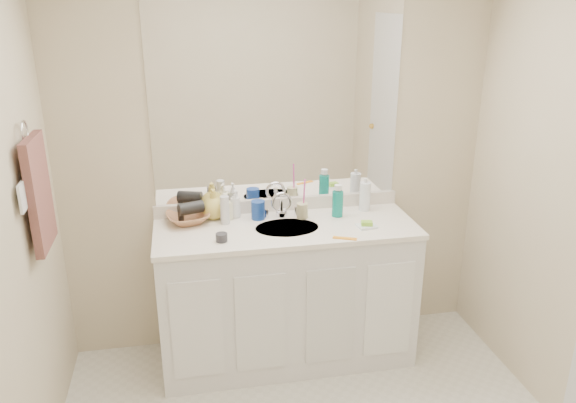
% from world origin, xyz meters
% --- Properties ---
extents(wall_back, '(2.60, 0.02, 2.40)m').
position_xyz_m(wall_back, '(0.00, 1.30, 1.20)').
color(wall_back, beige).
rests_on(wall_back, floor).
extents(vanity_cabinet, '(1.50, 0.55, 0.85)m').
position_xyz_m(vanity_cabinet, '(0.00, 1.02, 0.42)').
color(vanity_cabinet, white).
rests_on(vanity_cabinet, floor).
extents(countertop, '(1.52, 0.57, 0.03)m').
position_xyz_m(countertop, '(0.00, 1.02, 0.86)').
color(countertop, white).
rests_on(countertop, vanity_cabinet).
extents(backsplash, '(1.52, 0.03, 0.08)m').
position_xyz_m(backsplash, '(0.00, 1.29, 0.92)').
color(backsplash, silver).
rests_on(backsplash, countertop).
extents(sink_basin, '(0.37, 0.37, 0.02)m').
position_xyz_m(sink_basin, '(0.00, 1.00, 0.87)').
color(sink_basin, beige).
rests_on(sink_basin, countertop).
extents(faucet, '(0.02, 0.02, 0.11)m').
position_xyz_m(faucet, '(0.00, 1.18, 0.94)').
color(faucet, silver).
rests_on(faucet, countertop).
extents(mirror, '(1.48, 0.01, 1.20)m').
position_xyz_m(mirror, '(0.00, 1.29, 1.56)').
color(mirror, white).
rests_on(mirror, wall_back).
extents(blue_mug, '(0.09, 0.09, 0.11)m').
position_xyz_m(blue_mug, '(-0.14, 1.17, 0.94)').
color(blue_mug, navy).
rests_on(blue_mug, countertop).
extents(tan_cup, '(0.08, 0.08, 0.09)m').
position_xyz_m(tan_cup, '(0.12, 1.14, 0.93)').
color(tan_cup, '#BFB987').
rests_on(tan_cup, countertop).
extents(toothbrush, '(0.01, 0.04, 0.19)m').
position_xyz_m(toothbrush, '(0.13, 1.14, 1.03)').
color(toothbrush, '#EB3DAB').
rests_on(toothbrush, tan_cup).
extents(mouthwash_bottle, '(0.07, 0.07, 0.16)m').
position_xyz_m(mouthwash_bottle, '(0.33, 1.12, 0.96)').
color(mouthwash_bottle, '#0A8274').
rests_on(mouthwash_bottle, countertop).
extents(clear_pump_bottle, '(0.07, 0.07, 0.18)m').
position_xyz_m(clear_pump_bottle, '(0.53, 1.19, 0.97)').
color(clear_pump_bottle, white).
rests_on(clear_pump_bottle, countertop).
extents(soap_dish, '(0.12, 0.10, 0.01)m').
position_xyz_m(soap_dish, '(0.45, 0.92, 0.89)').
color(soap_dish, white).
rests_on(soap_dish, countertop).
extents(green_soap, '(0.07, 0.06, 0.02)m').
position_xyz_m(green_soap, '(0.45, 0.92, 0.90)').
color(green_soap, '#86C730').
rests_on(green_soap, soap_dish).
extents(orange_comb, '(0.13, 0.08, 0.01)m').
position_xyz_m(orange_comb, '(0.28, 0.79, 0.88)').
color(orange_comb, orange).
rests_on(orange_comb, countertop).
extents(dark_jar, '(0.08, 0.08, 0.04)m').
position_xyz_m(dark_jar, '(-0.39, 0.88, 0.90)').
color(dark_jar, '#2B2A30').
rests_on(dark_jar, countertop).
extents(extra_white_bottle, '(0.06, 0.06, 0.17)m').
position_xyz_m(extra_white_bottle, '(-0.34, 1.14, 0.96)').
color(extra_white_bottle, silver).
rests_on(extra_white_bottle, countertop).
extents(soap_bottle_white, '(0.07, 0.07, 0.17)m').
position_xyz_m(soap_bottle_white, '(-0.27, 1.23, 0.97)').
color(soap_bottle_white, white).
rests_on(soap_bottle_white, countertop).
extents(soap_bottle_cream, '(0.09, 0.09, 0.16)m').
position_xyz_m(soap_bottle_cream, '(-0.34, 1.20, 0.96)').
color(soap_bottle_cream, '#EFE9C3').
rests_on(soap_bottle_cream, countertop).
extents(soap_bottle_yellow, '(0.15, 0.15, 0.18)m').
position_xyz_m(soap_bottle_yellow, '(-0.40, 1.23, 0.97)').
color(soap_bottle_yellow, '#DDC556').
rests_on(soap_bottle_yellow, countertop).
extents(wicker_basket, '(0.30, 0.30, 0.06)m').
position_xyz_m(wicker_basket, '(-0.56, 1.19, 0.91)').
color(wicker_basket, '#9A613E').
rests_on(wicker_basket, countertop).
extents(hair_dryer, '(0.16, 0.12, 0.07)m').
position_xyz_m(hair_dryer, '(-0.54, 1.19, 0.97)').
color(hair_dryer, black).
rests_on(hair_dryer, wicker_basket).
extents(towel_ring, '(0.01, 0.11, 0.11)m').
position_xyz_m(towel_ring, '(-1.27, 0.77, 1.55)').
color(towel_ring, silver).
rests_on(towel_ring, wall_left).
extents(hand_towel, '(0.04, 0.32, 0.55)m').
position_xyz_m(hand_towel, '(-1.25, 0.77, 1.25)').
color(hand_towel, '#54312D').
rests_on(hand_towel, towel_ring).
extents(switch_plate, '(0.01, 0.08, 0.13)m').
position_xyz_m(switch_plate, '(-1.27, 0.57, 1.30)').
color(switch_plate, white).
rests_on(switch_plate, wall_left).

